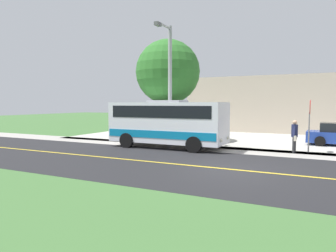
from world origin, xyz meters
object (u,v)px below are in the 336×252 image
street_light_pole (169,80)px  commercial_building (279,104)px  stop_sign (310,117)px  tree_curbside (168,72)px  shuttle_bus_front (168,122)px  pedestrian_with_bags (294,135)px

street_light_pole → commercial_building: bearing=164.2°
stop_sign → street_light_pole: size_ratio=0.39×
tree_curbside → stop_sign: bearing=82.0°
tree_curbside → commercial_building: tree_curbside is taller
shuttle_bus_front → commercial_building: size_ratio=0.43×
street_light_pole → tree_curbside: 2.96m
pedestrian_with_bags → shuttle_bus_front: bearing=-80.1°
pedestrian_with_bags → commercial_building: 15.92m
commercial_building → shuttle_bus_front: bearing=-15.2°
pedestrian_with_bags → stop_sign: (-0.34, 0.71, 1.00)m
tree_curbside → commercial_building: 15.40m
stop_sign → commercial_building: bearing=-168.1°
tree_curbside → shuttle_bus_front: bearing=25.9°
commercial_building → street_light_pole: bearing=-15.8°
stop_sign → commercial_building: size_ratio=0.17×
shuttle_bus_front → tree_curbside: bearing=-154.1°
stop_sign → street_light_pole: street_light_pole is taller
stop_sign → tree_curbside: tree_curbside is taller
pedestrian_with_bags → street_light_pole: bearing=-82.9°
shuttle_bus_front → stop_sign: stop_sign is taller
tree_curbside → commercial_building: (-14.00, 5.99, -2.29)m
shuttle_bus_front → pedestrian_with_bags: (-1.24, 7.10, -0.62)m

